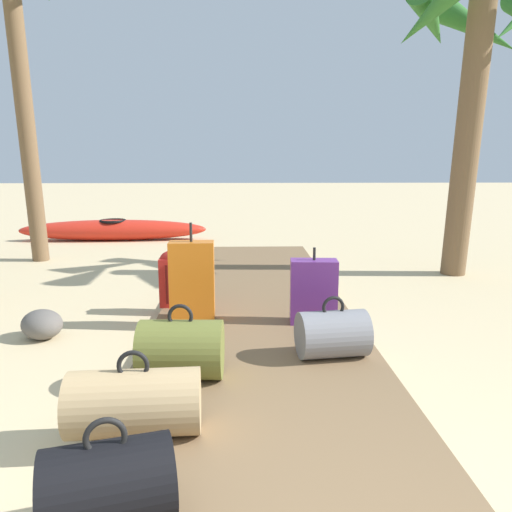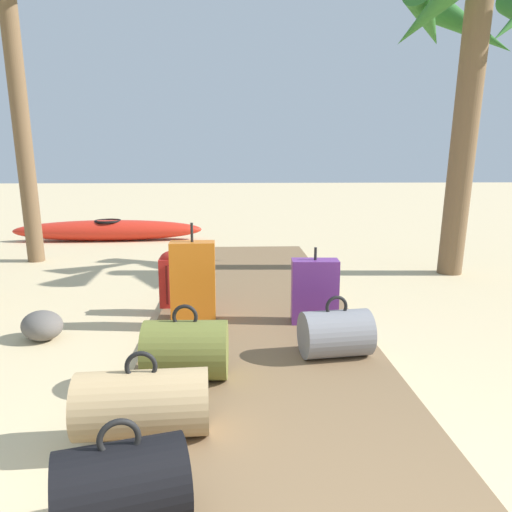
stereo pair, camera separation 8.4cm
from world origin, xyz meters
TOP-DOWN VIEW (x-y plane):
  - ground_plane at (0.00, 2.93)m, footprint 60.00×60.00m
  - boardwalk at (0.00, 3.66)m, footprint 1.78×7.32m
  - duffel_bag_black at (-0.64, 0.94)m, footprint 0.56×0.46m
  - duffel_bag_olive at (-0.52, 2.28)m, footprint 0.55×0.40m
  - duffel_bag_grey at (0.52, 2.61)m, footprint 0.53×0.40m
  - suitcase_orange at (-0.56, 3.50)m, footprint 0.39×0.20m
  - duffel_bag_tan at (-0.68, 1.60)m, footprint 0.69×0.38m
  - backpack_red at (-0.75, 3.94)m, footprint 0.34×0.21m
  - suitcase_purple at (0.49, 3.39)m, footprint 0.41×0.23m
  - palm_tree_far_right at (2.69, 5.37)m, footprint 2.07×2.07m
  - kayak at (-2.51, 8.58)m, footprint 3.47×0.70m
  - rock_left_far at (-1.80, 3.27)m, footprint 0.49×0.48m

SIDE VIEW (x-z plane):
  - ground_plane at x=0.00m, z-range 0.00..0.00m
  - boardwalk at x=0.00m, z-range 0.00..0.08m
  - rock_left_far at x=-1.80m, z-range 0.00..0.25m
  - kayak at x=-2.51m, z-range 0.00..0.39m
  - duffel_bag_black at x=-0.64m, z-range 0.03..0.48m
  - duffel_bag_grey at x=0.52m, z-range 0.03..0.48m
  - duffel_bag_tan at x=-0.68m, z-range 0.03..0.48m
  - duffel_bag_olive at x=-0.52m, z-range 0.03..0.52m
  - suitcase_purple at x=0.49m, z-range 0.03..0.69m
  - backpack_red at x=-0.75m, z-range 0.09..0.65m
  - suitcase_orange at x=-0.56m, z-range 0.00..0.86m
  - palm_tree_far_right at x=2.69m, z-range 0.86..4.56m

